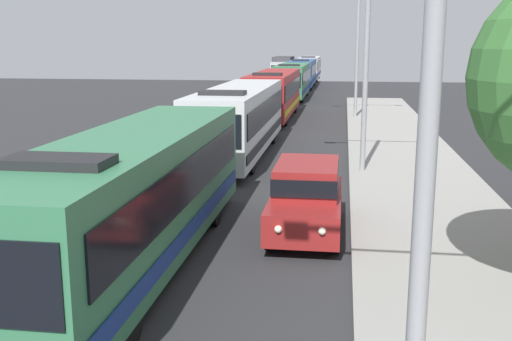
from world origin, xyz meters
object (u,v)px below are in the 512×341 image
Objects in this scene: white_suv at (307,195)px; streetlamp_far at (358,40)px; bus_fourth_in_line at (292,80)px; bus_tail_end at (310,67)px; bus_rear at (303,72)px; box_truck_oncoming at (283,68)px; bus_lead at (135,194)px; streetlamp_mid at (367,46)px; bus_second_in_line at (239,118)px; bus_middle at (274,93)px.

white_suv is 0.57× the size of streetlamp_far.
bus_tail_end is (0.00, 27.39, 0.00)m from bus_fourth_in_line.
bus_rear is 1.53× the size of box_truck_oncoming.
bus_lead is at bearing -100.84° from streetlamp_far.
streetlamp_far is at bearing -78.86° from bus_rear.
bus_tail_end is at bearing 95.26° from streetlamp_mid.
white_suv is 25.57m from streetlamp_far.
bus_lead reaches higher than box_truck_oncoming.
bus_tail_end is 1.51× the size of streetlamp_mid.
bus_lead is 1.03× the size of bus_tail_end.
bus_rear is (0.00, 13.64, 0.00)m from bus_fourth_in_line.
box_truck_oncoming is at bearing 92.85° from bus_lead.
white_suv is (3.70, -38.95, -0.66)m from bus_fourth_in_line.
white_suv is 0.61× the size of streetlamp_mid.
streetlamp_mid is at bearing -80.21° from bus_fourth_in_line.
bus_fourth_in_line is 27.39m from bus_tail_end.
bus_fourth_in_line is 2.40× the size of white_suv.
bus_lead is at bearing -90.00° from bus_second_in_line.
bus_second_in_line is 1.07× the size of bus_tail_end.
bus_lead is at bearing -90.00° from bus_fourth_in_line.
streetlamp_mid is (5.40, -31.30, 3.19)m from bus_fourth_in_line.
bus_second_in_line is 7.05m from streetlamp_mid.
bus_tail_end is at bearing 90.00° from bus_fourth_in_line.
white_suv is at bearing -85.98° from bus_rear.
bus_second_in_line is at bearing 108.78° from white_suv.
bus_rear is at bearing 90.00° from bus_second_in_line.
streetlamp_mid is at bearing -81.11° from box_truck_oncoming.
streetlamp_far is at bearing 90.00° from streetlamp_mid.
bus_tail_end reaches higher than white_suv.
bus_second_in_line is at bearing -86.39° from box_truck_oncoming.
bus_second_in_line is at bearing -90.00° from bus_middle.
streetlamp_mid is 0.94× the size of streetlamp_far.
bus_rear is 1.59× the size of streetlamp_mid.
bus_second_in_line is 1.51× the size of streetlamp_far.
streetlamp_far is at bearing 5.62° from bus_middle.
white_suv is 8.74m from streetlamp_mid.
box_truck_oncoming is at bearing 98.89° from streetlamp_mid.
streetlamp_far is (1.70, 25.18, 4.12)m from white_suv.
streetlamp_mid is at bearing -84.74° from bus_tail_end.
streetlamp_far is (5.40, -41.17, 3.46)m from bus_tail_end.
bus_rear is 45.37m from streetlamp_mid.
bus_fourth_in_line is at bearing -90.00° from bus_tail_end.
bus_tail_end is at bearing 90.00° from bus_second_in_line.
bus_tail_end is (-0.00, 13.76, -0.00)m from bus_rear.
bus_lead is 1.45× the size of streetlamp_far.
streetlamp_far reaches higher than bus_lead.
bus_rear is at bearing 90.00° from bus_middle.
bus_tail_end is 2.48× the size of white_suv.
streetlamp_far is at bearing 86.14° from white_suv.
bus_lead is 0.97× the size of bus_middle.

